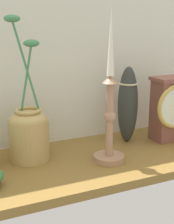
% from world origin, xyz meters
% --- Properties ---
extents(ground_plane, '(1.00, 0.36, 0.02)m').
position_xyz_m(ground_plane, '(0.00, 0.00, -0.01)').
color(ground_plane, olive).
extents(back_wall, '(1.20, 0.02, 0.65)m').
position_xyz_m(back_wall, '(0.00, 0.18, 0.33)').
color(back_wall, silver).
rests_on(back_wall, ground_plane).
extents(mantel_clock, '(0.15, 0.10, 0.21)m').
position_xyz_m(mantel_clock, '(0.30, 0.03, 0.11)').
color(mantel_clock, brown).
rests_on(mantel_clock, ground_plane).
extents(candlestick_tall_left, '(0.09, 0.09, 0.43)m').
position_xyz_m(candlestick_tall_left, '(0.03, -0.05, 0.13)').
color(candlestick_tall_left, '#A97D5B').
rests_on(candlestick_tall_left, ground_plane).
extents(brass_vase_jar, '(0.11, 0.11, 0.40)m').
position_xyz_m(brass_vase_jar, '(-0.17, 0.06, 0.09)').
color(brass_vase_jar, tan).
rests_on(brass_vase_jar, ground_plane).
extents(tall_ceramic_vase, '(0.06, 0.06, 0.25)m').
position_xyz_m(tall_ceramic_vase, '(0.16, 0.08, 0.13)').
color(tall_ceramic_vase, '#2E322E').
rests_on(tall_ceramic_vase, ground_plane).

